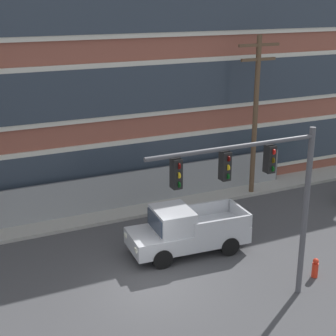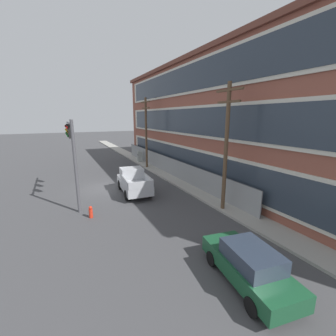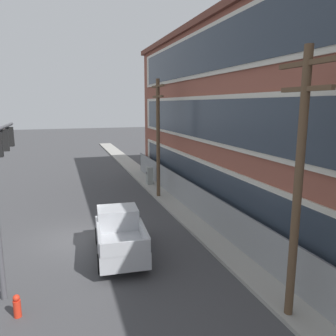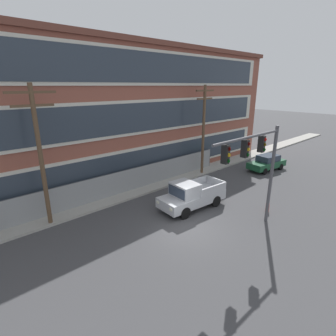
# 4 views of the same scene
# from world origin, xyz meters

# --- Properties ---
(ground_plane) EXTENTS (160.00, 160.00, 0.00)m
(ground_plane) POSITION_xyz_m (0.00, 0.00, 0.00)
(ground_plane) COLOR #424244
(sidewalk_building_side) EXTENTS (80.00, 1.89, 0.16)m
(sidewalk_building_side) POSITION_xyz_m (0.00, 6.82, 0.08)
(sidewalk_building_side) COLOR #9E9B93
(sidewalk_building_side) RESTS_ON ground
(brick_mill_building) EXTENTS (36.51, 9.47, 11.78)m
(brick_mill_building) POSITION_xyz_m (2.32, 12.20, 5.90)
(brick_mill_building) COLOR brown
(brick_mill_building) RESTS_ON ground
(chain_link_fence) EXTENTS (26.42, 0.06, 1.97)m
(chain_link_fence) POSITION_xyz_m (-2.15, 7.19, 1.00)
(chain_link_fence) COLOR gray
(chain_link_fence) RESTS_ON ground
(traffic_signal_mast) EXTENTS (6.05, 0.43, 6.12)m
(traffic_signal_mast) POSITION_xyz_m (2.74, -2.63, 4.50)
(traffic_signal_mast) COLOR #4C4C51
(traffic_signal_mast) RESTS_ON ground
(pickup_truck_silver) EXTENTS (5.10, 2.36, 2.01)m
(pickup_truck_silver) POSITION_xyz_m (2.40, 1.89, 0.95)
(pickup_truck_silver) COLOR #B2B5BA
(pickup_truck_silver) RESTS_ON ground
(sedan_dark_green) EXTENTS (4.47, 2.28, 1.56)m
(sedan_dark_green) POSITION_xyz_m (14.58, 2.59, 0.80)
(sedan_dark_green) COLOR #194C2D
(sedan_dark_green) RESTS_ON ground
(utility_pole_near_corner) EXTENTS (2.61, 0.26, 8.48)m
(utility_pole_near_corner) POSITION_xyz_m (-5.80, 6.19, 4.72)
(utility_pole_near_corner) COLOR brown
(utility_pole_near_corner) RESTS_ON ground
(utility_pole_midblock) EXTENTS (2.35, 0.26, 8.38)m
(utility_pole_midblock) POSITION_xyz_m (8.68, 6.23, 4.63)
(utility_pole_midblock) COLOR brown
(utility_pole_midblock) RESTS_ON ground
(electrical_cabinet) EXTENTS (0.60, 0.52, 1.59)m
(electrical_cabinet) POSITION_xyz_m (-9.50, 6.53, 0.80)
(electrical_cabinet) COLOR #939993
(electrical_cabinet) RESTS_ON ground
(fire_hydrant) EXTENTS (0.24, 0.24, 0.78)m
(fire_hydrant) POSITION_xyz_m (5.90, -2.05, 0.38)
(fire_hydrant) COLOR red
(fire_hydrant) RESTS_ON ground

